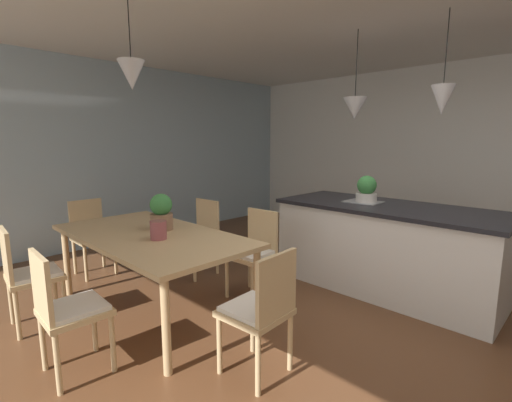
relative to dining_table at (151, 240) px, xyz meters
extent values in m
cube|color=brown|center=(1.59, 1.13, -0.69)|extent=(10.00, 8.40, 0.04)
cube|color=white|center=(1.59, 4.39, 0.68)|extent=(10.00, 0.12, 2.70)
cube|color=#9EB7C6|center=(-2.47, 1.13, 0.68)|extent=(0.06, 8.40, 2.70)
cube|color=tan|center=(0.00, 0.00, 0.04)|extent=(2.01, 1.03, 0.04)
cylinder|color=tan|center=(-0.92, 0.43, -0.32)|extent=(0.06, 0.06, 0.71)
cylinder|color=tan|center=(0.92, 0.43, -0.32)|extent=(0.06, 0.06, 0.71)
cylinder|color=tan|center=(-0.92, -0.43, -0.32)|extent=(0.06, 0.06, 0.71)
cylinder|color=tan|center=(0.92, -0.43, -0.32)|extent=(0.06, 0.06, 0.71)
cube|color=tan|center=(-0.45, 0.83, -0.24)|extent=(0.42, 0.42, 0.04)
cube|color=white|center=(-0.45, 0.83, -0.21)|extent=(0.38, 0.38, 0.03)
cube|color=tan|center=(-0.46, 1.01, -0.01)|extent=(0.38, 0.05, 0.42)
cylinder|color=tan|center=(-0.27, 0.67, -0.47)|extent=(0.04, 0.04, 0.41)
cylinder|color=tan|center=(-0.61, 0.66, -0.47)|extent=(0.04, 0.04, 0.41)
cylinder|color=tan|center=(-0.29, 1.01, -0.47)|extent=(0.04, 0.04, 0.41)
cylinder|color=tan|center=(-0.63, 1.00, -0.47)|extent=(0.04, 0.04, 0.41)
cube|color=tan|center=(-1.32, 0.00, -0.24)|extent=(0.40, 0.40, 0.04)
cube|color=white|center=(-1.32, 0.00, -0.21)|extent=(0.36, 0.36, 0.03)
cube|color=tan|center=(-1.50, 0.00, -0.01)|extent=(0.03, 0.38, 0.42)
cylinder|color=tan|center=(-1.15, 0.17, -0.47)|extent=(0.04, 0.04, 0.41)
cylinder|color=tan|center=(-1.15, -0.17, -0.47)|extent=(0.04, 0.04, 0.41)
cylinder|color=tan|center=(-1.49, 0.17, -0.47)|extent=(0.04, 0.04, 0.41)
cylinder|color=tan|center=(-1.49, -0.17, -0.47)|extent=(0.04, 0.04, 0.41)
cube|color=tan|center=(0.45, 0.83, -0.24)|extent=(0.42, 0.42, 0.04)
cube|color=white|center=(0.45, 0.83, -0.21)|extent=(0.38, 0.38, 0.03)
cube|color=tan|center=(0.44, 1.01, -0.01)|extent=(0.38, 0.05, 0.42)
cylinder|color=tan|center=(0.63, 0.67, -0.47)|extent=(0.04, 0.04, 0.41)
cylinder|color=tan|center=(0.29, 0.65, -0.47)|extent=(0.04, 0.04, 0.41)
cylinder|color=tan|center=(0.61, 1.01, -0.47)|extent=(0.04, 0.04, 0.41)
cylinder|color=tan|center=(0.27, 0.99, -0.47)|extent=(0.04, 0.04, 0.41)
cube|color=tan|center=(0.45, -0.83, -0.24)|extent=(0.42, 0.42, 0.04)
cube|color=white|center=(0.45, -0.83, -0.21)|extent=(0.37, 0.37, 0.03)
cube|color=tan|center=(0.44, -1.01, -0.01)|extent=(0.38, 0.05, 0.42)
cylinder|color=tan|center=(0.29, -0.66, -0.47)|extent=(0.04, 0.04, 0.41)
cylinder|color=tan|center=(0.63, -0.67, -0.47)|extent=(0.04, 0.04, 0.41)
cylinder|color=tan|center=(0.27, -1.00, -0.47)|extent=(0.04, 0.04, 0.41)
cylinder|color=tan|center=(0.61, -1.01, -0.47)|extent=(0.04, 0.04, 0.41)
cube|color=tan|center=(1.32, 0.00, -0.24)|extent=(0.42, 0.42, 0.04)
cube|color=white|center=(1.32, 0.00, -0.21)|extent=(0.38, 0.38, 0.03)
cube|color=tan|center=(1.50, 0.01, -0.01)|extent=(0.05, 0.38, 0.42)
cylinder|color=tan|center=(1.16, -0.18, -0.47)|extent=(0.04, 0.04, 0.41)
cylinder|color=tan|center=(1.14, 0.16, -0.47)|extent=(0.04, 0.04, 0.41)
cylinder|color=tan|center=(1.50, -0.16, -0.47)|extent=(0.04, 0.04, 0.41)
cylinder|color=tan|center=(1.48, 0.18, -0.47)|extent=(0.04, 0.04, 0.41)
cube|color=tan|center=(-0.45, -0.83, -0.24)|extent=(0.43, 0.43, 0.04)
cube|color=white|center=(-0.45, -0.83, -0.21)|extent=(0.39, 0.39, 0.03)
cube|color=tan|center=(-0.47, -1.01, -0.01)|extent=(0.38, 0.06, 0.42)
cylinder|color=tan|center=(-0.61, -0.65, -0.47)|extent=(0.04, 0.04, 0.41)
cylinder|color=tan|center=(-0.27, -0.68, -0.47)|extent=(0.04, 0.04, 0.41)
cylinder|color=tan|center=(-0.64, -0.99, -0.47)|extent=(0.04, 0.04, 0.41)
cylinder|color=tan|center=(-0.30, -1.02, -0.47)|extent=(0.04, 0.04, 0.41)
cube|color=silver|center=(1.32, 1.98, -0.23)|extent=(2.18, 0.91, 0.88)
cube|color=black|center=(1.32, 1.98, 0.21)|extent=(2.24, 0.97, 0.04)
cube|color=gray|center=(1.04, 1.98, 0.23)|extent=(0.36, 0.30, 0.01)
cylinder|color=black|center=(0.08, -0.14, 1.78)|extent=(0.01, 0.01, 0.50)
cone|color=#B7B7B7|center=(0.08, -0.14, 1.41)|extent=(0.22, 0.22, 0.23)
cylinder|color=black|center=(0.89, 1.98, 1.69)|extent=(0.01, 0.01, 0.68)
cone|color=#B7B7B7|center=(0.89, 1.98, 1.23)|extent=(0.25, 0.25, 0.23)
cylinder|color=black|center=(1.76, 1.98, 1.71)|extent=(0.01, 0.01, 0.64)
cone|color=#B7B7B7|center=(1.76, 1.98, 1.25)|extent=(0.21, 0.21, 0.26)
cylinder|color=beige|center=(1.07, 1.98, 0.28)|extent=(0.22, 0.22, 0.10)
sphere|color=#387F3D|center=(1.07, 1.98, 0.42)|extent=(0.20, 0.20, 0.20)
cylinder|color=#8C664C|center=(-0.06, 0.15, 0.14)|extent=(0.21, 0.21, 0.15)
sphere|color=#387F3D|center=(-0.06, 0.15, 0.30)|extent=(0.21, 0.21, 0.21)
cylinder|color=#994C51|center=(0.22, -0.05, 0.14)|extent=(0.14, 0.14, 0.16)
camera|label=1|loc=(2.89, -1.61, 0.89)|focal=25.31mm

